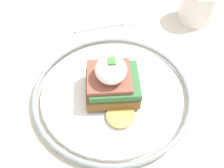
{
  "coord_description": "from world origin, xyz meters",
  "views": [
    {
      "loc": [
        0.32,
        0.04,
        1.16
      ],
      "look_at": [
        0.02,
        0.06,
        0.79
      ],
      "focal_mm": 45.0,
      "sensor_mm": 36.0,
      "label": 1
    }
  ],
  "objects_px": {
    "sandwich": "(112,81)",
    "fork": "(110,25)",
    "cup": "(198,4)",
    "plate": "(112,93)"
  },
  "relations": [
    {
      "from": "sandwich",
      "to": "fork",
      "type": "bearing_deg",
      "value": 177.53
    },
    {
      "from": "sandwich",
      "to": "cup",
      "type": "bearing_deg",
      "value": 135.76
    },
    {
      "from": "fork",
      "to": "cup",
      "type": "height_order",
      "value": "cup"
    },
    {
      "from": "fork",
      "to": "cup",
      "type": "relative_size",
      "value": 1.83
    },
    {
      "from": "fork",
      "to": "cup",
      "type": "bearing_deg",
      "value": 94.08
    },
    {
      "from": "sandwich",
      "to": "fork",
      "type": "relative_size",
      "value": 0.82
    },
    {
      "from": "sandwich",
      "to": "fork",
      "type": "xyz_separation_m",
      "value": [
        -0.2,
        0.01,
        -0.04
      ]
    },
    {
      "from": "plate",
      "to": "fork",
      "type": "height_order",
      "value": "plate"
    },
    {
      "from": "fork",
      "to": "plate",
      "type": "bearing_deg",
      "value": -2.49
    },
    {
      "from": "sandwich",
      "to": "fork",
      "type": "height_order",
      "value": "sandwich"
    }
  ]
}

